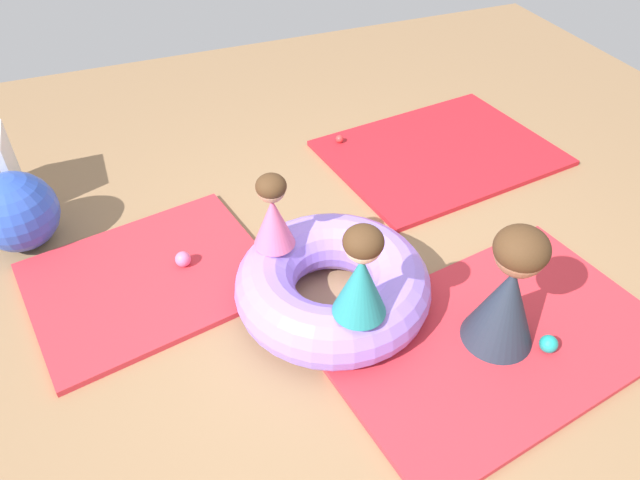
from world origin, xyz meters
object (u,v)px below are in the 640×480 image
(play_ball_pink, at_px, (183,259))
(play_ball_orange, at_px, (402,305))
(exercise_ball_large, at_px, (16,212))
(child_in_pink, at_px, (273,212))
(inflatable_cushion, at_px, (333,285))
(play_ball_red, at_px, (340,139))
(adult_seated, at_px, (510,290))
(play_ball_teal, at_px, (549,344))
(child_in_teal, at_px, (361,273))

(play_ball_pink, bearing_deg, play_ball_orange, -37.37)
(exercise_ball_large, bearing_deg, child_in_pink, -35.09)
(inflatable_cushion, xyz_separation_m, child_in_pink, (-0.25, 0.28, 0.40))
(child_in_pink, xyz_separation_m, play_ball_red, (0.99, 1.34, -0.51))
(inflatable_cushion, bearing_deg, adult_seated, -38.21)
(play_ball_orange, height_order, play_ball_teal, play_ball_teal)
(inflatable_cushion, distance_m, child_in_pink, 0.55)
(play_ball_pink, relative_size, exercise_ball_large, 0.19)
(play_ball_orange, relative_size, play_ball_pink, 0.72)
(child_in_pink, xyz_separation_m, adult_seated, (0.99, -0.87, -0.16))
(adult_seated, bearing_deg, child_in_pink, 37.22)
(play_ball_teal, xyz_separation_m, play_ball_pink, (-1.70, 1.40, 0.00))
(play_ball_orange, bearing_deg, inflatable_cushion, 149.57)
(inflatable_cushion, relative_size, play_ball_pink, 11.42)
(adult_seated, relative_size, play_ball_orange, 10.82)
(child_in_teal, height_order, play_ball_teal, child_in_teal)
(child_in_teal, relative_size, play_ball_red, 8.48)
(play_ball_teal, bearing_deg, child_in_pink, 138.87)
(inflatable_cushion, relative_size, child_in_teal, 2.08)
(child_in_pink, height_order, play_ball_orange, child_in_pink)
(play_ball_pink, distance_m, exercise_ball_large, 1.13)
(child_in_pink, relative_size, adult_seated, 0.61)
(child_in_pink, distance_m, play_ball_pink, 0.79)
(child_in_pink, bearing_deg, play_ball_red, 171.65)
(adult_seated, height_order, play_ball_teal, adult_seated)
(adult_seated, bearing_deg, exercise_ball_large, 40.67)
(child_in_teal, relative_size, exercise_ball_large, 1.04)
(child_in_teal, height_order, exercise_ball_large, child_in_teal)
(play_ball_red, bearing_deg, play_ball_teal, -84.89)
(adult_seated, bearing_deg, play_ball_orange, 34.39)
(play_ball_teal, bearing_deg, inflatable_cushion, 141.17)
(exercise_ball_large, bearing_deg, adult_seated, -37.71)
(child_in_pink, distance_m, adult_seated, 1.33)
(play_ball_red, relative_size, play_ball_pink, 0.65)
(child_in_pink, height_order, play_ball_pink, child_in_pink)
(play_ball_red, distance_m, play_ball_pink, 1.79)
(play_ball_orange, bearing_deg, play_ball_red, 78.12)
(inflatable_cushion, distance_m, play_ball_red, 1.79)
(play_ball_pink, bearing_deg, adult_seated, -39.24)
(play_ball_orange, bearing_deg, child_in_pink, 140.82)
(child_in_teal, bearing_deg, exercise_ball_large, 13.01)
(adult_seated, bearing_deg, inflatable_cushion, 40.18)
(adult_seated, xyz_separation_m, play_ball_red, (-0.01, 2.21, -0.34))
(inflatable_cushion, distance_m, play_ball_orange, 0.42)
(inflatable_cushion, xyz_separation_m, play_ball_orange, (0.35, -0.21, -0.10))
(child_in_teal, bearing_deg, adult_seated, -137.36)
(child_in_teal, distance_m, play_ball_red, 2.21)
(child_in_pink, xyz_separation_m, child_in_teal, (0.24, -0.66, 0.04))
(play_ball_red, relative_size, play_ball_teal, 0.65)
(child_in_pink, height_order, play_ball_teal, child_in_pink)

